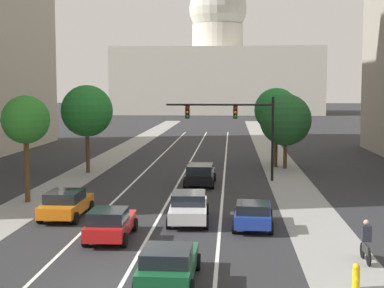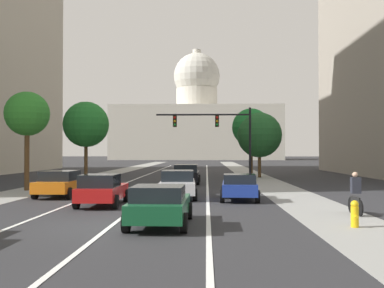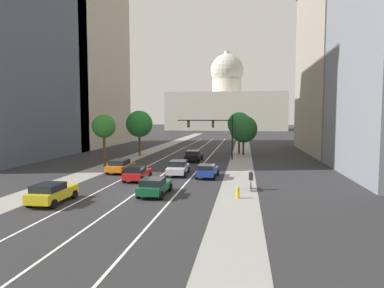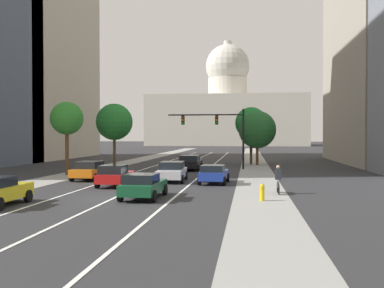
{
  "view_description": "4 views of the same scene",
  "coord_description": "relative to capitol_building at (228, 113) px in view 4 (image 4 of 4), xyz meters",
  "views": [
    {
      "loc": [
        3.83,
        -19.63,
        6.93
      ],
      "look_at": [
        1.36,
        16.55,
        3.38
      ],
      "focal_mm": 54.17,
      "sensor_mm": 36.0,
      "label": 1
    },
    {
      "loc": [
        3.22,
        -15.4,
        2.52
      ],
      "look_at": [
        2.0,
        23.49,
        3.19
      ],
      "focal_mm": 43.09,
      "sensor_mm": 36.0,
      "label": 2
    },
    {
      "loc": [
        8.62,
        -25.64,
        6.17
      ],
      "look_at": [
        1.82,
        18.47,
        2.61
      ],
      "focal_mm": 32.03,
      "sensor_mm": 36.0,
      "label": 3
    },
    {
      "loc": [
        7.43,
        -24.62,
        3.5
      ],
      "look_at": [
        1.22,
        25.76,
        2.55
      ],
      "focal_mm": 43.03,
      "sensor_mm": 36.0,
      "label": 4
    }
  ],
  "objects": [
    {
      "name": "car_blue",
      "position": [
        4.93,
        -129.58,
        -10.54
      ],
      "size": [
        2.11,
        4.11,
        1.39
      ],
      "rotation": [
        0.0,
        0.0,
        1.52
      ],
      "color": "#1E389E",
      "rests_on": "ground"
    },
    {
      "name": "street_tree_mid_left",
      "position": [
        -8.48,
        -123.93,
        -6.3
      ],
      "size": [
        2.9,
        2.9,
        6.46
      ],
      "color": "#51381E",
      "rests_on": "ground"
    },
    {
      "name": "lane_stripe_right",
      "position": [
        3.29,
        -113.15,
        -11.25
      ],
      "size": [
        0.16,
        90.0,
        0.01
      ],
      "primitive_type": "cube",
      "color": "white",
      "rests_on": "ground"
    },
    {
      "name": "traffic_signal_mast",
      "position": [
        4.3,
        -114.85,
        -6.81
      ],
      "size": [
        8.01,
        0.39,
        6.24
      ],
      "color": "black",
      "rests_on": "ground"
    },
    {
      "name": "cyclist",
      "position": [
        9.19,
        -134.92,
        -10.41
      ],
      "size": [
        0.36,
        1.7,
        1.72
      ],
      "rotation": [
        0.0,
        0.0,
        1.58
      ],
      "color": "black",
      "rests_on": "ground"
    },
    {
      "name": "sidewalk_left",
      "position": [
        -8.16,
        -103.15,
        -11.26
      ],
      "size": [
        3.14,
        130.0,
        0.01
      ],
      "primitive_type": "cube",
      "color": "gray",
      "rests_on": "ground"
    },
    {
      "name": "ground_plane",
      "position": [
        0.0,
        -98.15,
        -11.26
      ],
      "size": [
        400.0,
        400.0,
        0.0
      ],
      "primitive_type": "plane",
      "color": "#2B2B2D"
    },
    {
      "name": "capitol_building",
      "position": [
        0.0,
        0.0,
        0.0
      ],
      "size": [
        53.78,
        29.07,
        36.78
      ],
      "color": "beige",
      "rests_on": "ground"
    },
    {
      "name": "car_red",
      "position": [
        -1.64,
        -132.21,
        -10.5
      ],
      "size": [
        1.98,
        4.22,
        1.49
      ],
      "rotation": [
        0.0,
        0.0,
        1.58
      ],
      "color": "red",
      "rests_on": "ground"
    },
    {
      "name": "car_green",
      "position": [
        1.64,
        -137.95,
        -10.53
      ],
      "size": [
        2.09,
        4.35,
        1.4
      ],
      "rotation": [
        0.0,
        0.0,
        1.55
      ],
      "color": "#14512D",
      "rests_on": "ground"
    },
    {
      "name": "lane_stripe_left",
      "position": [
        -3.29,
        -113.15,
        -11.25
      ],
      "size": [
        0.16,
        90.0,
        0.01
      ],
      "primitive_type": "cube",
      "color": "white",
      "rests_on": "ground"
    },
    {
      "name": "office_tower_far_left",
      "position": [
        -26.98,
        -96.09,
        7.35
      ],
      "size": [
        16.4,
        26.66,
        37.17
      ],
      "color": "#B7AD99",
      "rests_on": "ground"
    },
    {
      "name": "lane_stripe_center",
      "position": [
        0.0,
        -113.15,
        -11.25
      ],
      "size": [
        0.16,
        90.0,
        0.01
      ],
      "primitive_type": "cube",
      "color": "white",
      "rests_on": "ground"
    },
    {
      "name": "sidewalk_right",
      "position": [
        8.16,
        -103.15,
        -11.26
      ],
      "size": [
        3.14,
        130.0,
        0.01
      ],
      "primitive_type": "cube",
      "color": "gray",
      "rests_on": "ground"
    },
    {
      "name": "street_tree_near_left",
      "position": [
        -7.81,
        -111.77,
        -6.23
      ],
      "size": [
        4.18,
        4.18,
        7.13
      ],
      "color": "#51381E",
      "rests_on": "ground"
    },
    {
      "name": "street_tree_far_right",
      "position": [
        7.72,
        -107.15,
        -6.29
      ],
      "size": [
        3.83,
        3.83,
        6.9
      ],
      "color": "#51381E",
      "rests_on": "ground"
    },
    {
      "name": "fire_hydrant",
      "position": [
        8.15,
        -138.07,
        -10.8
      ],
      "size": [
        0.26,
        0.35,
        0.91
      ],
      "color": "yellow",
      "rests_on": "ground"
    },
    {
      "name": "car_white",
      "position": [
        1.64,
        -128.34,
        -10.49
      ],
      "size": [
        2.23,
        4.79,
        1.5
      ],
      "rotation": [
        0.0,
        0.0,
        1.61
      ],
      "color": "silver",
      "rests_on": "ground"
    },
    {
      "name": "car_orange",
      "position": [
        -4.94,
        -127.93,
        -10.5
      ],
      "size": [
        2.14,
        4.5,
        1.47
      ],
      "rotation": [
        0.0,
        0.0,
        1.55
      ],
      "color": "orange",
      "rests_on": "ground"
    },
    {
      "name": "car_black",
      "position": [
        1.64,
        -117.18,
        -10.46
      ],
      "size": [
        2.15,
        4.81,
        1.54
      ],
      "rotation": [
        0.0,
        0.0,
        1.56
      ],
      "color": "black",
      "rests_on": "ground"
    },
    {
      "name": "street_tree_mid_right",
      "position": [
        8.44,
        -108.14,
        -7.08
      ],
      "size": [
        4.42,
        4.42,
        6.4
      ],
      "color": "#51381E",
      "rests_on": "ground"
    }
  ]
}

